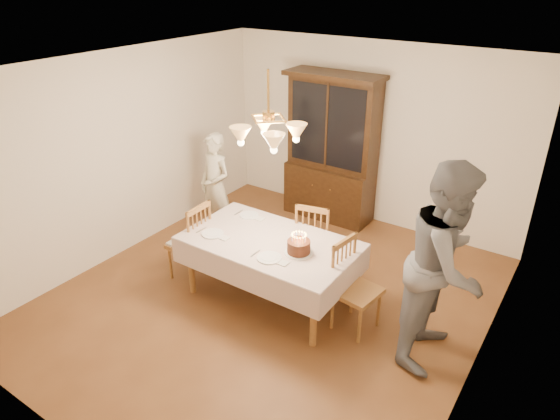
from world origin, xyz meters
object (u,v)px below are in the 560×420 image
Objects in this scene: china_hutch at (332,151)px; chair_far_side at (316,242)px; dining_table at (270,246)px; birthday_cake at (299,247)px; elderly_woman at (216,186)px.

china_hutch is 1.76m from chair_far_side.
dining_table is 0.78m from chair_far_side.
birthday_cake is (0.88, -2.30, -0.21)m from china_hutch.
dining_table is 6.33× the size of birthday_cake.
chair_far_side is 0.67× the size of elderly_woman.
birthday_cake is at bearing -6.73° from dining_table.
china_hutch is 1.45× the size of elderly_woman.
elderly_woman is (-1.67, 0.11, 0.30)m from chair_far_side.
elderly_woman is at bearing 154.99° from birthday_cake.
elderly_woman is at bearing 150.75° from dining_table.
elderly_woman is 2.10m from birthday_cake.
chair_far_side reaches higher than dining_table.
chair_far_side is 3.33× the size of birthday_cake.
china_hutch is (-0.48, 2.25, 0.36)m from dining_table.
elderly_woman reaches higher than chair_far_side.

